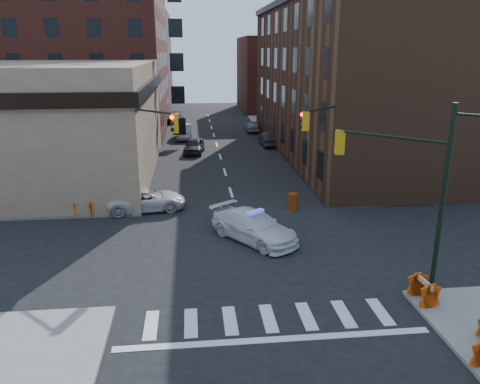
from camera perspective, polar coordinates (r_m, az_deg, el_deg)
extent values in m
plane|color=black|center=(24.77, 0.92, -6.80)|extent=(140.00, 140.00, 0.00)
cube|color=gray|center=(59.66, -25.90, 5.71)|extent=(34.00, 54.50, 0.15)
cube|color=gray|center=(61.77, 18.85, 6.83)|extent=(34.00, 54.50, 0.15)
cube|color=#987E63|center=(41.87, -26.09, 7.74)|extent=(22.00, 22.00, 9.00)
cube|color=maroon|center=(64.48, -21.20, 17.68)|extent=(25.00, 25.00, 24.00)
cube|color=#523220|center=(47.78, 13.60, 12.93)|extent=(14.00, 34.00, 14.00)
cube|color=brown|center=(85.55, -15.48, 15.06)|extent=(20.00, 18.00, 16.00)
cube|color=maroon|center=(82.32, 5.90, 14.11)|extent=(16.00, 16.00, 12.00)
cylinder|color=black|center=(19.70, 23.39, -1.70)|extent=(0.20, 0.20, 8.00)
cylinder|color=black|center=(21.12, 22.19, -11.39)|extent=(0.44, 0.44, 0.50)
cylinder|color=black|center=(19.78, 17.98, 6.44)|extent=(3.27, 3.27, 0.12)
cube|color=#BF8C0C|center=(20.77, 12.07, 5.95)|extent=(0.35, 0.35, 1.05)
sphere|color=#FF0C05|center=(20.90, 12.41, 6.98)|extent=(0.22, 0.22, 0.22)
sphere|color=black|center=(20.95, 12.35, 6.09)|extent=(0.22, 0.22, 0.22)
sphere|color=black|center=(21.02, 12.30, 5.21)|extent=(0.22, 0.22, 0.22)
cylinder|color=black|center=(29.66, -13.77, 5.14)|extent=(0.20, 0.20, 8.00)
cylinder|color=black|center=(30.62, -13.28, -1.74)|extent=(0.44, 0.44, 0.50)
cylinder|color=black|center=(27.52, -11.23, 9.69)|extent=(3.27, 3.27, 0.12)
cube|color=#BF8C0C|center=(25.91, -7.92, 8.30)|extent=(0.35, 0.35, 1.05)
sphere|color=#FF0C05|center=(25.72, -8.31, 9.01)|extent=(0.22, 0.22, 0.22)
sphere|color=black|center=(25.76, -8.28, 8.28)|extent=(0.22, 0.22, 0.22)
sphere|color=black|center=(25.81, -8.25, 7.56)|extent=(0.22, 0.22, 0.22)
cylinder|color=black|center=(30.90, 12.19, 5.71)|extent=(0.20, 0.20, 8.00)
cylinder|color=black|center=(31.83, 11.77, -0.93)|extent=(0.44, 0.44, 0.50)
cylinder|color=black|center=(28.55, 10.40, 9.99)|extent=(3.27, 3.27, 0.12)
cube|color=#BF8C0C|center=(26.68, 7.98, 8.54)|extent=(0.35, 0.35, 1.05)
sphere|color=#FF0C05|center=(26.74, 7.60, 9.34)|extent=(0.22, 0.22, 0.22)
sphere|color=black|center=(26.79, 7.58, 8.64)|extent=(0.22, 0.22, 0.22)
sphere|color=black|center=(26.84, 7.55, 7.94)|extent=(0.22, 0.22, 0.22)
cylinder|color=black|center=(50.30, 5.88, 7.11)|extent=(0.24, 0.24, 2.60)
sphere|color=brown|center=(50.00, 5.95, 9.43)|extent=(3.00, 3.00, 3.00)
cylinder|color=black|center=(58.06, 4.27, 8.47)|extent=(0.24, 0.24, 2.60)
sphere|color=brown|center=(57.79, 4.31, 10.48)|extent=(3.00, 3.00, 3.00)
imported|color=white|center=(25.45, 1.73, -4.22)|extent=(5.03, 5.69, 1.58)
imported|color=silver|center=(30.78, -11.39, -0.92)|extent=(5.37, 3.07, 1.41)
imported|color=black|center=(47.27, -5.62, 5.64)|extent=(2.39, 4.68, 1.52)
imported|color=#92959A|center=(55.20, -6.86, 7.29)|extent=(1.78, 4.97, 1.63)
imported|color=black|center=(67.90, -7.90, 8.93)|extent=(2.41, 4.84, 1.35)
imported|color=black|center=(50.91, 3.44, 6.45)|extent=(1.71, 4.40, 1.43)
imported|color=gray|center=(59.75, 1.55, 8.01)|extent=(1.86, 4.13, 1.38)
imported|color=black|center=(33.01, -17.23, 0.59)|extent=(0.83, 0.71, 1.92)
imported|color=black|center=(32.12, -23.63, -0.66)|extent=(1.03, 0.90, 1.79)
imported|color=#202530|center=(32.00, -22.52, -0.47)|extent=(1.17, 0.59, 1.92)
cylinder|color=#EE4C0B|center=(30.52, 6.46, -1.15)|extent=(0.64, 0.64, 1.10)
cylinder|color=#CF4E09|center=(30.66, -10.83, -1.46)|extent=(0.58, 0.58, 0.90)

